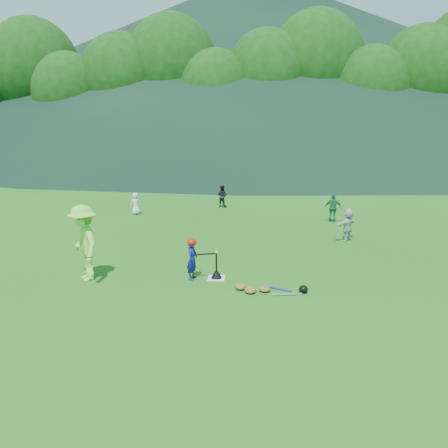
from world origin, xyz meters
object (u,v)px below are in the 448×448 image
at_px(fielder_a, 136,204).
at_px(batting_tee, 216,274).
at_px(fielder_b, 222,196).
at_px(home_plate, 216,278).
at_px(adult_coach, 84,243).
at_px(fielder_d, 347,225).
at_px(equipment_pile, 265,289).
at_px(fielder_c, 333,208).
at_px(batter_child, 192,259).

xyz_separation_m(fielder_a, batting_tee, (4.39, -7.77, -0.36)).
height_order(fielder_a, fielder_b, fielder_b).
relative_size(home_plate, adult_coach, 0.22).
relative_size(fielder_a, batting_tee, 1.43).
distance_m(fielder_d, equipment_pile, 5.72).
bearing_deg(fielder_d, fielder_c, -133.99).
bearing_deg(fielder_a, batter_child, 81.28).
height_order(home_plate, fielder_b, fielder_b).
height_order(fielder_b, fielder_c, fielder_c).
relative_size(fielder_c, batting_tee, 1.75).
xyz_separation_m(adult_coach, batting_tee, (3.44, 0.34, -0.88)).
height_order(adult_coach, equipment_pile, adult_coach).
relative_size(home_plate, batter_child, 0.41).
bearing_deg(batting_tee, adult_coach, -174.33).
bearing_deg(fielder_d, batting_tee, -0.27).
height_order(home_plate, batting_tee, batting_tee).
xyz_separation_m(home_plate, equipment_pile, (1.28, -0.81, 0.06)).
height_order(batter_child, equipment_pile, batter_child).
bearing_deg(equipment_pile, adult_coach, 174.37).
relative_size(fielder_a, fielder_c, 0.82).
distance_m(home_plate, fielder_b, 9.81).
height_order(batter_child, fielder_b, batter_child).
distance_m(fielder_a, fielder_b, 4.20).
relative_size(batter_child, batting_tee, 1.61).
distance_m(home_plate, fielder_d, 5.88).
relative_size(fielder_b, equipment_pile, 0.60).
relative_size(batter_child, fielder_a, 1.12).
xyz_separation_m(batter_child, batting_tee, (0.63, 0.09, -0.42)).
distance_m(batter_child, fielder_d, 6.38).
bearing_deg(fielder_c, fielder_b, -13.43).
bearing_deg(home_plate, fielder_c, 59.17).
bearing_deg(fielder_d, adult_coach, -14.45).
relative_size(home_plate, batting_tee, 0.66).
height_order(home_plate, fielder_a, fielder_a).
bearing_deg(batter_child, adult_coach, 108.22).
relative_size(adult_coach, equipment_pile, 1.12).
bearing_deg(batter_child, fielder_b, 13.39).
height_order(home_plate, fielder_c, fielder_c).
xyz_separation_m(fielder_a, fielder_d, (8.57, -3.67, 0.09)).
bearing_deg(fielder_b, fielder_d, 153.01).
height_order(adult_coach, fielder_a, adult_coach).
xyz_separation_m(batter_child, fielder_b, (-0.06, 9.86, -0.01)).
bearing_deg(equipment_pile, fielder_c, 69.69).
distance_m(home_plate, fielder_c, 8.12).
height_order(fielder_b, batting_tee, fielder_b).
distance_m(fielder_a, fielder_d, 9.32).
bearing_deg(fielder_d, fielder_b, -94.01).
xyz_separation_m(adult_coach, fielder_d, (7.62, 4.44, -0.43)).
xyz_separation_m(fielder_b, fielder_d, (4.88, -5.68, 0.04)).
bearing_deg(batter_child, fielder_a, 38.57).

